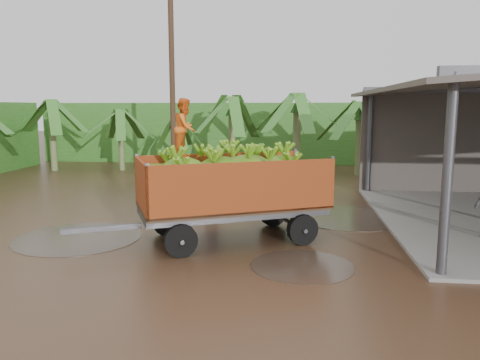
% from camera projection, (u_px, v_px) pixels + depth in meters
% --- Properties ---
extents(ground, '(100.00, 100.00, 0.00)m').
position_uv_depth(ground, '(210.00, 224.00, 13.52)').
color(ground, black).
rests_on(ground, ground).
extents(hedge_north, '(22.00, 3.00, 3.60)m').
position_uv_depth(hedge_north, '(223.00, 132.00, 29.17)').
color(hedge_north, '#2D661E').
rests_on(hedge_north, ground).
extents(banana_trailer, '(6.26, 3.92, 3.57)m').
position_uv_depth(banana_trailer, '(231.00, 186.00, 11.73)').
color(banana_trailer, '#C94D1C').
rests_on(banana_trailer, ground).
extents(man_blue, '(0.67, 0.49, 1.67)m').
position_uv_depth(man_blue, '(212.00, 190.00, 14.37)').
color(man_blue, '#6F76CB').
rests_on(man_blue, ground).
extents(utility_pole, '(1.20, 0.24, 8.64)m').
position_uv_depth(utility_pole, '(172.00, 83.00, 20.45)').
color(utility_pole, '#47301E').
rests_on(utility_pole, ground).
extents(banana_plants, '(24.37, 20.33, 4.17)m').
position_uv_depth(banana_plants, '(125.00, 141.00, 20.32)').
color(banana_plants, '#2D661E').
rests_on(banana_plants, ground).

